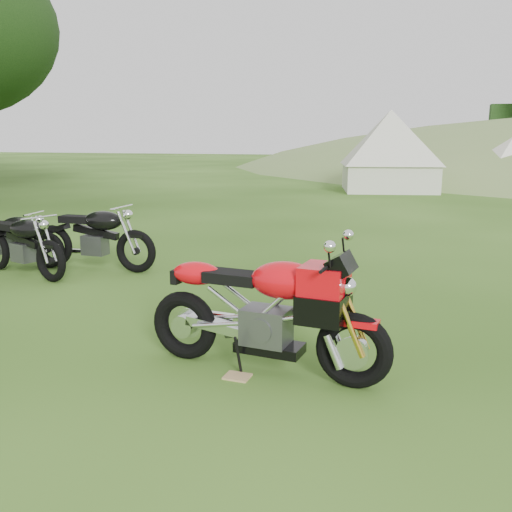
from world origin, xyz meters
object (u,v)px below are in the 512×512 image
(plywood_board, at_px, (237,377))
(sport_motorcycle, at_px, (264,302))
(vintage_moto_d, at_px, (10,238))
(vintage_moto_a, at_px, (93,235))
(tent_left, at_px, (389,153))
(vintage_moto_c, at_px, (22,243))
(tent_mid, at_px, (512,159))

(plywood_board, bearing_deg, sport_motorcycle, 45.37)
(plywood_board, relative_size, vintage_moto_d, 0.12)
(sport_motorcycle, height_order, vintage_moto_a, sport_motorcycle)
(sport_motorcycle, height_order, plywood_board, sport_motorcycle)
(vintage_moto_d, bearing_deg, tent_left, 66.14)
(sport_motorcycle, relative_size, vintage_moto_c, 1.13)
(vintage_moto_d, distance_m, tent_left, 16.06)
(plywood_board, relative_size, tent_left, 0.07)
(vintage_moto_a, xyz_separation_m, tent_left, (3.79, 14.98, 0.89))
(vintage_moto_d, relative_size, tent_left, 0.55)
(vintage_moto_c, height_order, tent_left, tent_left)
(vintage_moto_c, xyz_separation_m, vintage_moto_d, (-0.59, 0.47, -0.03))
(vintage_moto_a, xyz_separation_m, vintage_moto_c, (-0.82, -0.66, -0.04))
(tent_left, distance_m, tent_mid, 5.98)
(vintage_moto_c, relative_size, tent_left, 0.58)
(vintage_moto_a, relative_size, vintage_moto_d, 1.15)
(vintage_moto_c, bearing_deg, sport_motorcycle, -10.27)
(vintage_moto_a, height_order, tent_left, tent_left)
(vintage_moto_a, distance_m, tent_left, 15.48)
(sport_motorcycle, distance_m, tent_left, 18.16)
(tent_left, bearing_deg, sport_motorcycle, -101.02)
(vintage_moto_a, relative_size, tent_left, 0.63)
(vintage_moto_a, xyz_separation_m, vintage_moto_d, (-1.41, -0.18, -0.07))
(sport_motorcycle, bearing_deg, tent_left, 97.23)
(vintage_moto_a, height_order, vintage_moto_d, vintage_moto_a)
(vintage_moto_d, bearing_deg, vintage_moto_c, -43.72)
(vintage_moto_d, relative_size, tent_mid, 0.70)
(tent_mid, bearing_deg, vintage_moto_d, -136.92)
(plywood_board, xyz_separation_m, vintage_moto_c, (-4.25, 2.69, 0.50))
(sport_motorcycle, height_order, tent_left, tent_left)
(vintage_moto_d, bearing_deg, tent_mid, 56.69)
(tent_left, relative_size, tent_mid, 1.27)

